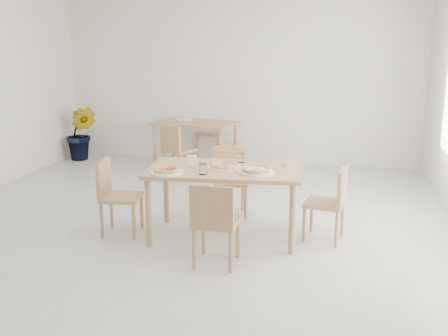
% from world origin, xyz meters
% --- Properties ---
extents(main_table, '(1.64, 1.02, 0.75)m').
position_xyz_m(main_table, '(0.55, -0.05, 0.67)').
color(main_table, tan).
rests_on(main_table, ground).
extents(chair_south, '(0.40, 0.40, 0.80)m').
position_xyz_m(chair_south, '(0.63, -0.81, 0.47)').
color(chair_south, tan).
rests_on(chair_south, ground).
extents(chair_north, '(0.49, 0.49, 0.80)m').
position_xyz_m(chair_north, '(0.45, 0.73, 0.47)').
color(chair_north, tan).
rests_on(chair_north, ground).
extents(chair_west, '(0.45, 0.45, 0.81)m').
position_xyz_m(chair_west, '(-0.61, -0.21, 0.47)').
color(chair_west, tan).
rests_on(chair_west, ground).
extents(chair_east, '(0.45, 0.45, 0.78)m').
position_xyz_m(chair_east, '(1.66, 0.08, 0.45)').
color(chair_east, tan).
rests_on(chair_east, ground).
extents(plate_margherita, '(0.35, 0.35, 0.02)m').
position_xyz_m(plate_margherita, '(0.56, -0.06, 0.76)').
color(plate_margherita, white).
rests_on(plate_margherita, main_table).
extents(plate_mushroom, '(0.35, 0.35, 0.02)m').
position_xyz_m(plate_mushroom, '(0.91, -0.17, 0.76)').
color(plate_mushroom, white).
rests_on(plate_mushroom, main_table).
extents(plate_pepperoni, '(0.33, 0.33, 0.02)m').
position_xyz_m(plate_pepperoni, '(0.04, -0.38, 0.76)').
color(plate_pepperoni, white).
rests_on(plate_pepperoni, main_table).
extents(pizza_margherita, '(0.32, 0.32, 0.03)m').
position_xyz_m(pizza_margherita, '(0.56, -0.06, 0.78)').
color(pizza_margherita, '#ECB86F').
rests_on(pizza_margherita, plate_margherita).
extents(pizza_mushroom, '(0.31, 0.31, 0.03)m').
position_xyz_m(pizza_mushroom, '(0.91, -0.17, 0.78)').
color(pizza_mushroom, '#ECB86F').
rests_on(pizza_mushroom, plate_mushroom).
extents(pizza_pepperoni, '(0.28, 0.28, 0.03)m').
position_xyz_m(pizza_pepperoni, '(0.04, -0.38, 0.78)').
color(pizza_pepperoni, '#ECB86F').
rests_on(pizza_pepperoni, plate_pepperoni).
extents(tumbler_a, '(0.08, 0.08, 0.10)m').
position_xyz_m(tumbler_a, '(0.68, 0.24, 0.80)').
color(tumbler_a, white).
rests_on(tumbler_a, main_table).
extents(tumbler_b, '(0.08, 0.08, 0.10)m').
position_xyz_m(tumbler_b, '(0.41, -0.34, 0.80)').
color(tumbler_b, white).
rests_on(tumbler_b, main_table).
extents(napkin_holder, '(0.12, 0.07, 0.12)m').
position_xyz_m(napkin_holder, '(0.22, -0.07, 0.81)').
color(napkin_holder, silver).
rests_on(napkin_holder, main_table).
extents(fork_a, '(0.07, 0.18, 0.01)m').
position_xyz_m(fork_a, '(1.14, 0.20, 0.75)').
color(fork_a, silver).
rests_on(fork_a, main_table).
extents(fork_b, '(0.04, 0.17, 0.01)m').
position_xyz_m(fork_b, '(1.14, 0.22, 0.75)').
color(fork_b, silver).
rests_on(fork_b, main_table).
extents(second_table, '(1.43, 0.99, 0.75)m').
position_xyz_m(second_table, '(-0.58, 2.90, 0.65)').
color(second_table, tan).
rests_on(second_table, ground).
extents(chair_back_s, '(0.54, 0.54, 0.80)m').
position_xyz_m(chair_back_s, '(-0.70, 2.22, 0.46)').
color(chair_back_s, tan).
rests_on(chair_back_s, ground).
extents(chair_back_n, '(0.49, 0.49, 0.89)m').
position_xyz_m(chair_back_n, '(-0.48, 3.68, 0.52)').
color(chair_back_n, tan).
rests_on(chair_back_n, ground).
extents(plate_empty, '(0.29, 0.29, 0.02)m').
position_xyz_m(plate_empty, '(-0.83, 3.08, 0.76)').
color(plate_empty, white).
rests_on(plate_empty, second_table).
extents(potted_plant, '(0.59, 0.52, 0.94)m').
position_xyz_m(potted_plant, '(-2.65, 2.98, 0.47)').
color(potted_plant, '#215E1C').
rests_on(potted_plant, ground).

